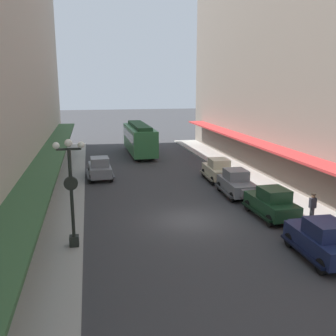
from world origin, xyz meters
name	(u,v)px	position (x,y,z in m)	size (l,w,h in m)	color
ground_plane	(189,220)	(0.00, 0.00, 0.00)	(200.00, 200.00, 0.00)	#38383A
sidewalk_left	(55,229)	(-7.50, 0.00, 0.07)	(3.00, 60.00, 0.15)	#A8A59E
sidewalk_right	(306,210)	(7.50, 0.00, 0.07)	(3.00, 60.00, 0.15)	#A8A59E
parked_car_0	(218,169)	(4.71, 8.44, 0.94)	(2.29, 4.31, 1.84)	beige
parked_car_1	(322,239)	(4.56, -5.88, 0.94)	(2.26, 4.30, 1.84)	#19234C
parked_car_2	(272,202)	(4.86, -0.50, 0.94)	(2.24, 4.29, 1.84)	#193D23
parked_car_3	(100,167)	(-4.74, 11.10, 0.94)	(2.26, 4.30, 1.84)	slate
parked_car_4	(237,183)	(4.55, 4.09, 0.94)	(2.26, 4.30, 1.84)	slate
streetcar	(139,138)	(-0.01, 21.31, 1.90)	(2.64, 9.63, 3.46)	#33723F
lamp_post_with_clock	(71,189)	(-6.40, -2.52, 2.99)	(1.42, 0.44, 5.16)	black
fire_hydrant	(268,191)	(6.35, 2.91, 0.56)	(0.24, 0.24, 0.82)	#B21E19
pedestrian_0	(312,208)	(6.51, -2.08, 1.01)	(0.36, 0.28, 1.67)	#2D2D33
pedestrian_2	(59,159)	(-8.32, 15.24, 1.01)	(0.36, 0.28, 1.67)	#2D2D33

